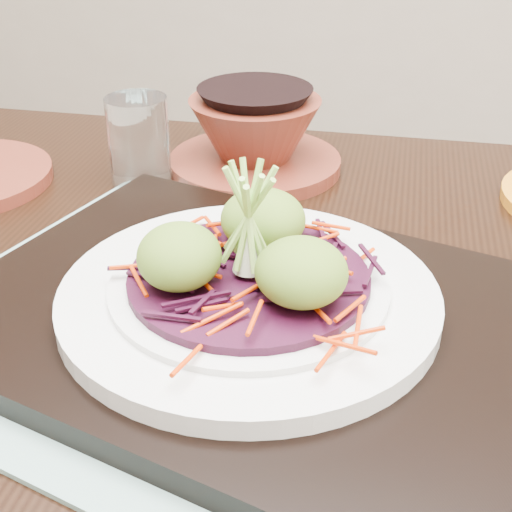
% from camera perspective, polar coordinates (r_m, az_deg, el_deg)
% --- Properties ---
extents(dining_table, '(1.23, 0.85, 0.75)m').
position_cam_1_polar(dining_table, '(0.59, 1.97, -12.90)').
color(dining_table, black).
rests_on(dining_table, ground).
extents(placemat, '(0.54, 0.47, 0.00)m').
position_cam_1_polar(placemat, '(0.51, -0.56, -5.83)').
color(placemat, '#7DA296').
rests_on(placemat, dining_table).
extents(serving_tray, '(0.47, 0.39, 0.02)m').
position_cam_1_polar(serving_tray, '(0.50, -0.56, -4.80)').
color(serving_tray, black).
rests_on(serving_tray, placemat).
extents(white_plate, '(0.26, 0.26, 0.02)m').
position_cam_1_polar(white_plate, '(0.49, -0.57, -3.10)').
color(white_plate, silver).
rests_on(white_plate, serving_tray).
extents(cabbage_bed, '(0.17, 0.17, 0.01)m').
position_cam_1_polar(cabbage_bed, '(0.49, -0.58, -1.78)').
color(cabbage_bed, '#320A1C').
rests_on(cabbage_bed, white_plate).
extents(carrot_julienne, '(0.20, 0.20, 0.01)m').
position_cam_1_polar(carrot_julienne, '(0.48, -0.58, -0.96)').
color(carrot_julienne, red).
rests_on(carrot_julienne, cabbage_bed).
extents(guacamole_scoops, '(0.14, 0.13, 0.05)m').
position_cam_1_polar(guacamole_scoops, '(0.47, -0.61, 0.58)').
color(guacamole_scoops, '#547824').
rests_on(guacamole_scoops, cabbage_bed).
extents(scallion_garnish, '(0.06, 0.06, 0.09)m').
position_cam_1_polar(scallion_garnish, '(0.46, -0.61, 2.78)').
color(scallion_garnish, '#94C950').
rests_on(scallion_garnish, cabbage_bed).
extents(water_glass, '(0.08, 0.08, 0.09)m').
position_cam_1_polar(water_glass, '(0.73, -9.35, 9.12)').
color(water_glass, white).
rests_on(water_glass, dining_table).
extents(terracotta_bowl_set, '(0.22, 0.22, 0.08)m').
position_cam_1_polar(terracotta_bowl_set, '(0.76, -0.08, 9.39)').
color(terracotta_bowl_set, '#5C2115').
rests_on(terracotta_bowl_set, dining_table).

